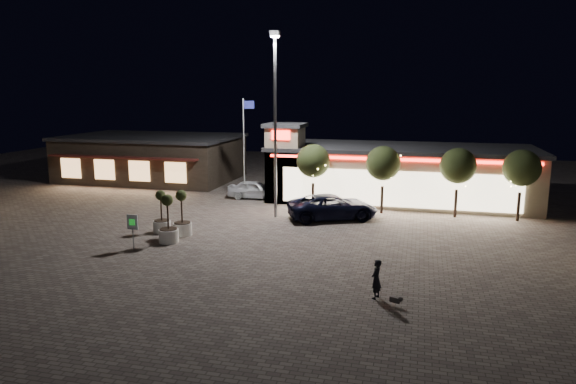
% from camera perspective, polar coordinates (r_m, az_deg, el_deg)
% --- Properties ---
extents(ground, '(90.00, 90.00, 0.00)m').
position_cam_1_polar(ground, '(28.91, -9.60, -6.18)').
color(ground, slate).
rests_on(ground, ground).
extents(retail_building, '(20.40, 8.40, 6.10)m').
position_cam_1_polar(retail_building, '(41.49, 11.64, 2.14)').
color(retail_building, tan).
rests_on(retail_building, ground).
extents(restaurant_building, '(16.40, 11.00, 4.30)m').
position_cam_1_polar(restaurant_building, '(52.19, -14.86, 3.75)').
color(restaurant_building, '#382D23').
rests_on(restaurant_building, ground).
extents(floodlight_pole, '(0.60, 0.40, 12.38)m').
position_cam_1_polar(floodlight_pole, '(34.50, -1.44, 8.62)').
color(floodlight_pole, gray).
rests_on(floodlight_pole, ground).
extents(flagpole, '(0.95, 0.10, 8.00)m').
position_cam_1_polar(flagpole, '(40.59, -4.81, 5.75)').
color(flagpole, white).
rests_on(flagpole, ground).
extents(string_tree_a, '(2.42, 2.42, 4.79)m').
position_cam_1_polar(string_tree_a, '(37.24, 2.82, 3.45)').
color(string_tree_a, '#332319').
rests_on(string_tree_a, ground).
extents(string_tree_b, '(2.42, 2.42, 4.79)m').
position_cam_1_polar(string_tree_b, '(36.57, 10.53, 3.14)').
color(string_tree_b, '#332319').
rests_on(string_tree_b, ground).
extents(string_tree_c, '(2.42, 2.42, 4.79)m').
position_cam_1_polar(string_tree_c, '(36.57, 18.37, 2.76)').
color(string_tree_c, '#332319').
rests_on(string_tree_c, ground).
extents(string_tree_d, '(2.42, 2.42, 4.79)m').
position_cam_1_polar(string_tree_d, '(37.07, 24.55, 2.42)').
color(string_tree_d, '#332319').
rests_on(string_tree_d, ground).
extents(pickup_truck, '(6.69, 5.10, 1.69)m').
position_cam_1_polar(pickup_truck, '(34.86, 4.99, -1.64)').
color(pickup_truck, black).
rests_on(pickup_truck, ground).
extents(white_sedan, '(4.44, 2.08, 1.47)m').
position_cam_1_polar(white_sedan, '(41.47, -3.74, 0.28)').
color(white_sedan, white).
rests_on(white_sedan, ground).
extents(pedestrian, '(0.58, 0.71, 1.68)m').
position_cam_1_polar(pedestrian, '(21.97, 9.78, -9.51)').
color(pedestrian, black).
rests_on(pedestrian, ground).
extents(dog, '(0.54, 0.36, 0.30)m').
position_cam_1_polar(dog, '(21.54, 12.00, -11.60)').
color(dog, '#59514C').
rests_on(dog, ground).
extents(planter_left, '(1.07, 1.07, 2.63)m').
position_cam_1_polar(planter_left, '(32.44, -13.86, -2.96)').
color(planter_left, white).
rests_on(planter_left, ground).
extents(planter_mid, '(1.14, 1.14, 2.81)m').
position_cam_1_polar(planter_mid, '(30.19, -13.15, -3.86)').
color(planter_mid, white).
rests_on(planter_mid, ground).
extents(planter_right, '(1.13, 1.13, 2.78)m').
position_cam_1_polar(planter_right, '(31.45, -11.68, -3.22)').
color(planter_right, white).
rests_on(planter_right, ground).
extents(valet_sign, '(0.64, 0.09, 1.94)m').
position_cam_1_polar(valet_sign, '(29.30, -16.90, -3.53)').
color(valet_sign, gray).
rests_on(valet_sign, ground).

